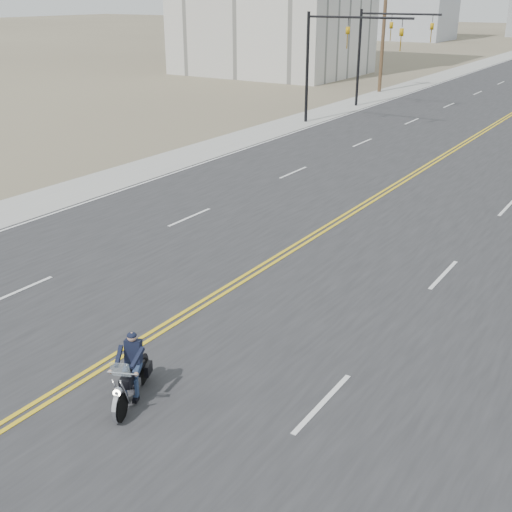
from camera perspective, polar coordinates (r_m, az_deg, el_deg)
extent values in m
plane|color=#776D56|center=(14.34, -20.85, -13.62)|extent=(400.00, 400.00, 0.00)
cube|color=#A5A5A0|center=(79.69, 18.02, 15.49)|extent=(3.00, 200.00, 0.01)
cylinder|color=black|center=(43.93, 4.57, 16.29)|extent=(0.20, 0.20, 7.00)
cylinder|color=black|center=(42.14, 9.15, 20.21)|extent=(7.00, 0.14, 0.14)
imported|color=#BF8C0C|center=(42.46, 8.18, 19.39)|extent=(0.21, 0.26, 1.30)
imported|color=#BF8C0C|center=(41.08, 12.84, 19.00)|extent=(0.21, 0.26, 1.30)
cylinder|color=black|center=(51.06, 9.12, 16.93)|extent=(0.20, 0.20, 7.00)
cylinder|color=black|center=(49.70, 12.70, 20.25)|extent=(6.00, 0.14, 0.14)
imported|color=#BF8C0C|center=(49.95, 11.96, 19.57)|extent=(0.21, 0.26, 1.30)
imported|color=#BF8C0C|center=(48.91, 15.39, 19.23)|extent=(0.21, 0.26, 1.30)
cylinder|color=brown|center=(58.85, 11.27, 19.19)|extent=(0.30, 0.30, 10.50)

